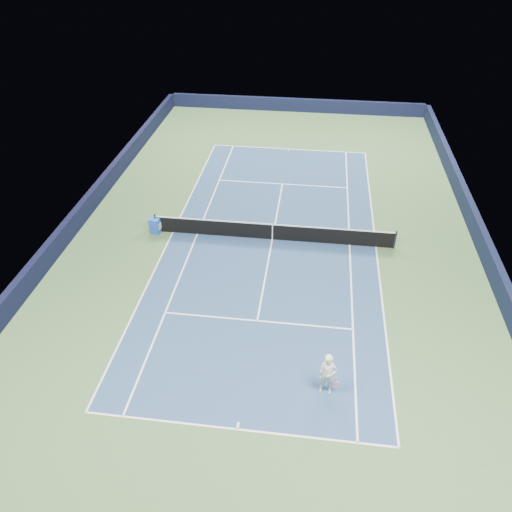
# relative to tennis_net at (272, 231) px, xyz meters

# --- Properties ---
(ground) EXTENTS (40.00, 40.00, 0.00)m
(ground) POSITION_rel_tennis_net_xyz_m (0.00, 0.00, -0.50)
(ground) COLOR #3B5C32
(ground) RESTS_ON ground
(wall_far) EXTENTS (22.00, 0.35, 1.10)m
(wall_far) POSITION_rel_tennis_net_xyz_m (0.00, 19.82, 0.05)
(wall_far) COLOR black
(wall_far) RESTS_ON ground
(wall_right) EXTENTS (0.35, 40.00, 1.10)m
(wall_right) POSITION_rel_tennis_net_xyz_m (10.82, 0.00, 0.05)
(wall_right) COLOR #101632
(wall_right) RESTS_ON ground
(wall_left) EXTENTS (0.35, 40.00, 1.10)m
(wall_left) POSITION_rel_tennis_net_xyz_m (-10.82, 0.00, 0.05)
(wall_left) COLOR black
(wall_left) RESTS_ON ground
(court_surface) EXTENTS (10.97, 23.77, 0.01)m
(court_surface) POSITION_rel_tennis_net_xyz_m (0.00, 0.00, -0.50)
(court_surface) COLOR navy
(court_surface) RESTS_ON ground
(baseline_far) EXTENTS (10.97, 0.08, 0.00)m
(baseline_far) POSITION_rel_tennis_net_xyz_m (0.00, 11.88, -0.50)
(baseline_far) COLOR white
(baseline_far) RESTS_ON ground
(baseline_near) EXTENTS (10.97, 0.08, 0.00)m
(baseline_near) POSITION_rel_tennis_net_xyz_m (0.00, -11.88, -0.50)
(baseline_near) COLOR white
(baseline_near) RESTS_ON ground
(sideline_doubles_right) EXTENTS (0.08, 23.77, 0.00)m
(sideline_doubles_right) POSITION_rel_tennis_net_xyz_m (5.49, 0.00, -0.50)
(sideline_doubles_right) COLOR white
(sideline_doubles_right) RESTS_ON ground
(sideline_doubles_left) EXTENTS (0.08, 23.77, 0.00)m
(sideline_doubles_left) POSITION_rel_tennis_net_xyz_m (-5.49, 0.00, -0.50)
(sideline_doubles_left) COLOR white
(sideline_doubles_left) RESTS_ON ground
(sideline_singles_right) EXTENTS (0.08, 23.77, 0.00)m
(sideline_singles_right) POSITION_rel_tennis_net_xyz_m (4.12, 0.00, -0.50)
(sideline_singles_right) COLOR white
(sideline_singles_right) RESTS_ON ground
(sideline_singles_left) EXTENTS (0.08, 23.77, 0.00)m
(sideline_singles_left) POSITION_rel_tennis_net_xyz_m (-4.12, 0.00, -0.50)
(sideline_singles_left) COLOR white
(sideline_singles_left) RESTS_ON ground
(service_line_far) EXTENTS (8.23, 0.08, 0.00)m
(service_line_far) POSITION_rel_tennis_net_xyz_m (0.00, 6.40, -0.50)
(service_line_far) COLOR white
(service_line_far) RESTS_ON ground
(service_line_near) EXTENTS (8.23, 0.08, 0.00)m
(service_line_near) POSITION_rel_tennis_net_xyz_m (0.00, -6.40, -0.50)
(service_line_near) COLOR white
(service_line_near) RESTS_ON ground
(center_service_line) EXTENTS (0.08, 12.80, 0.00)m
(center_service_line) POSITION_rel_tennis_net_xyz_m (0.00, 0.00, -0.50)
(center_service_line) COLOR white
(center_service_line) RESTS_ON ground
(center_mark_far) EXTENTS (0.08, 0.30, 0.00)m
(center_mark_far) POSITION_rel_tennis_net_xyz_m (0.00, 11.73, -0.50)
(center_mark_far) COLOR white
(center_mark_far) RESTS_ON ground
(center_mark_near) EXTENTS (0.08, 0.30, 0.00)m
(center_mark_near) POSITION_rel_tennis_net_xyz_m (0.00, -11.73, -0.50)
(center_mark_near) COLOR white
(center_mark_near) RESTS_ON ground
(tennis_net) EXTENTS (12.90, 0.10, 1.07)m
(tennis_net) POSITION_rel_tennis_net_xyz_m (0.00, 0.00, 0.00)
(tennis_net) COLOR black
(tennis_net) RESTS_ON ground
(sponsor_cube) EXTENTS (0.62, 0.55, 0.87)m
(sponsor_cube) POSITION_rel_tennis_net_xyz_m (-6.40, -0.12, -0.07)
(sponsor_cube) COLOR blue
(sponsor_cube) RESTS_ON ground
(tennis_player) EXTENTS (0.82, 1.27, 2.36)m
(tennis_player) POSITION_rel_tennis_net_xyz_m (3.01, -9.82, 0.40)
(tennis_player) COLOR silver
(tennis_player) RESTS_ON ground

